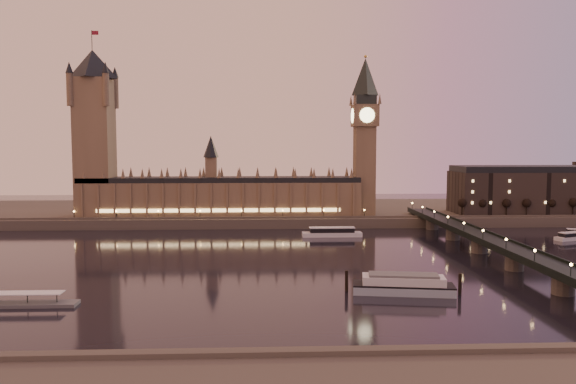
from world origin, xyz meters
name	(u,v)px	position (x,y,z in m)	size (l,w,h in m)	color
ground	(291,263)	(0.00, 0.00, 0.00)	(700.00, 700.00, 0.00)	black
far_embankment	(321,212)	(30.00, 165.00, 3.00)	(560.00, 130.00, 6.00)	#423D35
palace_of_westminster	(220,192)	(-40.12, 120.99, 21.71)	(180.00, 26.62, 52.00)	brown
victoria_tower	(94,123)	(-120.00, 121.00, 65.79)	(31.68, 31.68, 118.00)	brown
big_ben	(365,127)	(53.99, 120.99, 63.95)	(17.68, 17.68, 104.00)	brown
westminster_bridge	(495,249)	(91.61, 0.00, 5.52)	(13.20, 260.00, 15.30)	black
city_block	(565,188)	(194.94, 130.93, 22.24)	(155.00, 45.00, 34.00)	black
bare_tree_0	(462,203)	(115.13, 109.00, 14.51)	(5.62, 5.62, 11.42)	black
bare_tree_1	(484,203)	(129.81, 109.00, 14.51)	(5.62, 5.62, 11.42)	black
bare_tree_2	(507,203)	(144.50, 109.00, 14.51)	(5.62, 5.62, 11.42)	black
bare_tree_3	(529,203)	(159.18, 109.00, 14.51)	(5.62, 5.62, 11.42)	black
bare_tree_4	(551,203)	(173.87, 109.00, 14.51)	(5.62, 5.62, 11.42)	black
bare_tree_5	(573,203)	(188.55, 109.00, 14.51)	(5.62, 5.62, 11.42)	black
cruise_boat_a	(332,232)	(26.74, 70.26, 2.38)	(33.83, 7.62, 5.40)	silver
cruise_boat_c	(573,236)	(157.49, 53.53, 1.92)	(22.48, 13.22, 4.36)	silver
moored_barge	(403,285)	(36.78, -53.42, 3.12)	(39.90, 15.18, 7.40)	#95AABD
pontoon_pier	(15,303)	(-92.16, -63.33, 1.13)	(39.19, 6.53, 10.45)	#595B5E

